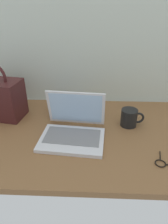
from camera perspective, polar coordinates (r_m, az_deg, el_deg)
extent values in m
cube|color=brown|center=(1.07, 3.01, -6.39)|extent=(1.60, 0.76, 0.03)
cube|color=silver|center=(0.99, -3.45, -7.85)|extent=(0.33, 0.25, 0.02)
cube|color=slate|center=(1.00, -3.31, -6.86)|extent=(0.28, 0.16, 0.00)
cube|color=silver|center=(1.05, -2.29, 1.13)|extent=(0.30, 0.08, 0.20)
cube|color=#A5C6EA|center=(1.04, -2.35, 1.04)|extent=(0.27, 0.06, 0.17)
cylinder|color=black|center=(1.12, 12.62, -1.57)|extent=(0.09, 0.09, 0.10)
torus|color=black|center=(1.13, 15.13, -1.60)|extent=(0.07, 0.01, 0.07)
torus|color=black|center=(0.93, 20.87, -13.45)|extent=(0.06, 0.06, 0.01)
cube|color=black|center=(0.97, 20.80, -11.47)|extent=(0.02, 0.06, 0.00)
cube|color=#595960|center=(1.26, -5.74, 0.66)|extent=(0.19, 0.16, 0.02)
cube|color=#334C99|center=(1.25, -5.79, 1.54)|extent=(0.19, 0.19, 0.02)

